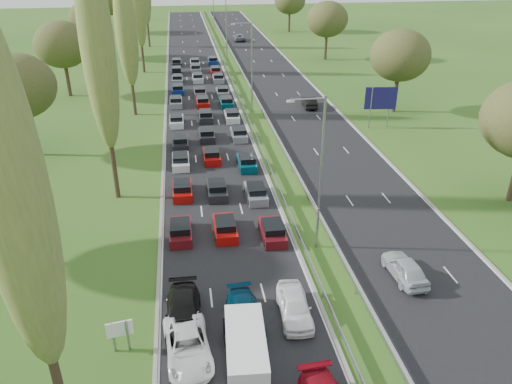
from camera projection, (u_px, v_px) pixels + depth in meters
ground at (250, 107)px, 71.38m from camera, size 260.00×260.00×0.00m
near_carriageway at (202, 104)px, 72.69m from camera, size 10.50×215.00×0.04m
far_carriageway at (292, 100)px, 74.49m from camera, size 10.50×215.00×0.04m
central_reservation at (248, 98)px, 73.34m from camera, size 2.36×215.00×0.32m
lamp_columns at (252, 68)px, 66.92m from camera, size 0.18×140.18×12.00m
poplar_row at (117, 34)px, 53.23m from camera, size 2.80×127.80×22.44m
woodland_left at (8, 95)px, 49.04m from camera, size 8.00×166.00×11.10m
woodland_right at (429, 70)px, 58.76m from camera, size 8.00×153.00×11.10m
traffic_queue_fill at (204, 112)px, 68.08m from camera, size 9.12×68.17×0.80m
near_car_2 at (188, 346)px, 28.15m from camera, size 2.93×5.56×1.49m
near_car_3 at (183, 312)px, 30.68m from camera, size 2.28×5.38×1.55m
near_car_7 at (245, 314)px, 30.64m from camera, size 2.15×4.83×1.38m
near_car_8 at (244, 326)px, 29.60m from camera, size 1.77×4.27×1.45m
near_car_12 at (294, 306)px, 31.15m from camera, size 2.09×4.79×1.61m
far_car_0 at (405, 268)px, 34.77m from camera, size 2.07×4.69×1.57m
far_car_1 at (309, 102)px, 70.99m from camera, size 1.97×4.77×1.54m
far_car_2 at (239, 37)px, 118.95m from camera, size 2.62×5.64×1.56m
white_van_rear at (245, 348)px, 27.52m from camera, size 2.14×5.45×2.19m
info_sign at (120, 332)px, 28.27m from camera, size 1.50×0.34×2.10m
direction_sign at (381, 100)px, 61.98m from camera, size 3.98×0.61×5.20m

